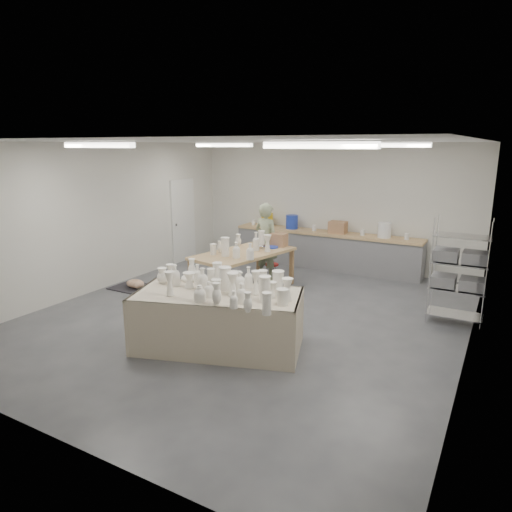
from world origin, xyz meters
The scene contains 9 objects.
room centered at (-0.11, 0.08, 2.06)m, with size 8.00×8.02×3.00m.
back_counter centered at (-0.01, 3.68, 0.49)m, with size 4.60×0.60×1.24m.
wire_shelf centered at (3.20, 1.40, 0.92)m, with size 0.88×0.48×1.80m.
drying_table centered at (0.26, -1.36, 0.46)m, with size 2.65×1.88×1.22m.
work_table centered at (-0.79, 1.28, 0.82)m, with size 1.52×2.35×1.19m.
rug centered at (-2.88, 0.18, 0.01)m, with size 1.00×0.70×0.02m, color black.
cat centered at (-2.86, 0.16, 0.11)m, with size 0.49×0.41×0.18m.
potter centered at (-0.81, 2.14, 0.86)m, with size 0.63×0.41×1.72m, color gray.
red_stool centered at (-0.81, 2.41, 0.26)m, with size 0.40×0.40×0.29m.
Camera 1 is at (3.81, -6.59, 2.94)m, focal length 32.00 mm.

